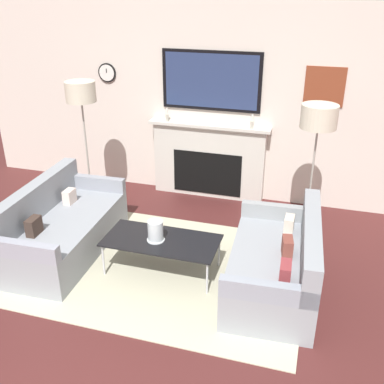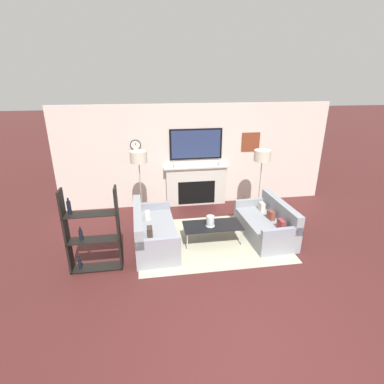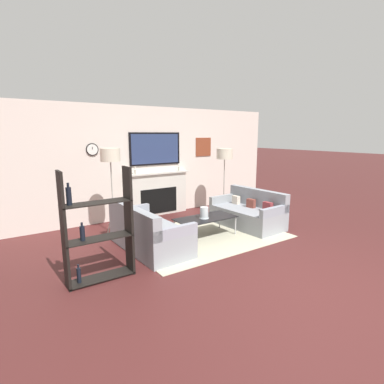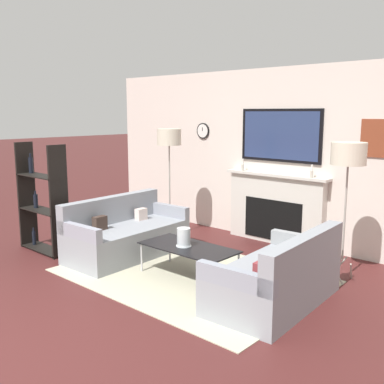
{
  "view_description": "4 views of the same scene",
  "coord_description": "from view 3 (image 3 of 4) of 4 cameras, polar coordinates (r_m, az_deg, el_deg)",
  "views": [
    {
      "loc": [
        1.5,
        -1.32,
        2.91
      ],
      "look_at": [
        0.22,
        2.98,
        0.79
      ],
      "focal_mm": 42.0,
      "sensor_mm": 36.0,
      "label": 1
    },
    {
      "loc": [
        -1.28,
        -2.96,
        3.37
      ],
      "look_at": [
        -0.33,
        3.21,
        0.91
      ],
      "focal_mm": 28.0,
      "sensor_mm": 36.0,
      "label": 2
    },
    {
      "loc": [
        -3.45,
        -2.09,
        2.04
      ],
      "look_at": [
        -0.09,
        2.89,
        0.87
      ],
      "focal_mm": 28.0,
      "sensor_mm": 36.0,
      "label": 3
    },
    {
      "loc": [
        3.59,
        -1.38,
        2.02
      ],
      "look_at": [
        -0.24,
        2.89,
        1.0
      ],
      "focal_mm": 42.0,
      "sensor_mm": 36.0,
      "label": 4
    }
  ],
  "objects": [
    {
      "name": "area_rug",
      "position": [
        6.16,
        2.22,
        -8.3
      ],
      "size": [
        3.1,
        2.21,
        0.01
      ],
      "color": "#B5B196",
      "rests_on": "ground_plane"
    },
    {
      "name": "shelf_unit",
      "position": [
        4.37,
        -17.62,
        -6.82
      ],
      "size": [
        0.94,
        0.28,
        1.59
      ],
      "color": "black",
      "rests_on": "ground_plane"
    },
    {
      "name": "coffee_table",
      "position": [
        6.02,
        2.59,
        -5.1
      ],
      "size": [
        1.23,
        0.59,
        0.4
      ],
      "color": "black",
      "rests_on": "ground_plane"
    },
    {
      "name": "couch_right",
      "position": [
        6.87,
        10.69,
        -4.05
      ],
      "size": [
        0.94,
        1.65,
        0.8
      ],
      "color": "gray",
      "rests_on": "ground_plane"
    },
    {
      "name": "hurricane_candle",
      "position": [
        5.94,
        2.33,
        -4.09
      ],
      "size": [
        0.19,
        0.19,
        0.23
      ],
      "color": "silver",
      "rests_on": "coffee_table"
    },
    {
      "name": "couch_left",
      "position": [
        5.46,
        -8.44,
        -7.81
      ],
      "size": [
        0.89,
        1.78,
        0.83
      ],
      "color": "gray",
      "rests_on": "ground_plane"
    },
    {
      "name": "floor_lamp_left",
      "position": [
        6.15,
        -15.3,
        6.58
      ],
      "size": [
        0.39,
        0.39,
        1.77
      ],
      "color": "#9E998E",
      "rests_on": "ground_plane"
    },
    {
      "name": "floor_lamp_right",
      "position": [
        7.63,
        6.24,
        7.08
      ],
      "size": [
        0.41,
        0.41,
        1.69
      ],
      "color": "#9E998E",
      "rests_on": "ground_plane"
    },
    {
      "name": "fireplace_wall",
      "position": [
        7.64,
        -7.0,
        4.77
      ],
      "size": [
        7.22,
        0.28,
        2.7
      ],
      "color": "beige",
      "rests_on": "ground_plane"
    },
    {
      "name": "ground_plane",
      "position": [
        4.52,
        22.97,
        -16.78
      ],
      "size": [
        60.0,
        60.0,
        0.0
      ],
      "primitive_type": "plane",
      "color": "#491F1E"
    }
  ]
}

